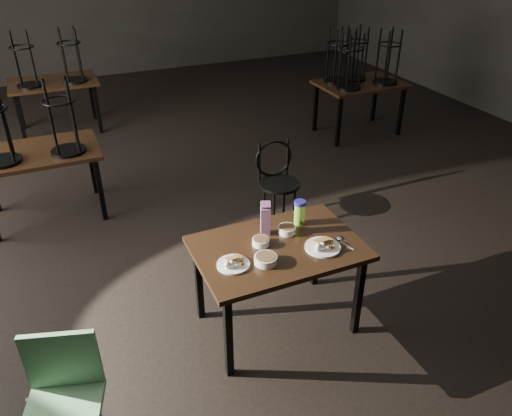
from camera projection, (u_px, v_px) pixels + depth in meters
name	position (u px, v px, depth m)	size (l,w,h in m)	color
main_table	(278.00, 255.00, 3.63)	(1.20, 0.80, 0.75)	black
plate_left	(233.00, 263.00, 3.38)	(0.23, 0.23, 0.07)	white
plate_right	(323.00, 246.00, 3.55)	(0.26, 0.26, 0.08)	white
bowl_near	(261.00, 241.00, 3.59)	(0.12, 0.12, 0.05)	white
bowl_far	(287.00, 229.00, 3.73)	(0.13, 0.13, 0.05)	white
bowl_big	(266.00, 259.00, 3.40)	(0.16, 0.16, 0.05)	white
juice_carton	(265.00, 219.00, 3.66)	(0.09, 0.09, 0.28)	#821766
water_bottle	(300.00, 212.00, 3.80)	(0.11, 0.11, 0.20)	#8FCF3D
spoon	(340.00, 239.00, 3.66)	(0.06, 0.20, 0.01)	silver
bentwood_chair	(277.00, 177.00, 5.05)	(0.42, 0.41, 0.87)	black
school_chair	(63.00, 395.00, 2.74)	(0.51, 0.51, 0.88)	#69A373
bg_table_left	(36.00, 152.00, 4.98)	(1.20, 0.80, 1.48)	black
bg_table_right	(359.00, 79.00, 7.00)	(1.20, 0.80, 1.48)	black
bg_table_far	(53.00, 82.00, 7.07)	(1.20, 0.80, 1.48)	black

